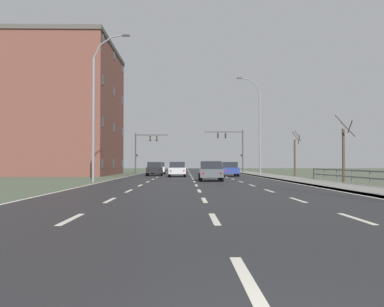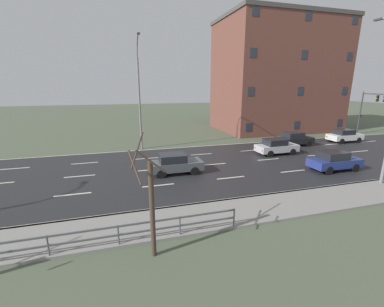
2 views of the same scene
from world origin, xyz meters
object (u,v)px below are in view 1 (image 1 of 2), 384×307
traffic_signal_right (233,143)px  car_near_left (211,171)px  car_near_right (229,169)px  car_mid_centre (155,169)px  brick_building (68,110)px  street_lamp_midground (258,128)px  street_lamp_left_bank (96,110)px  traffic_signal_left (144,146)px  car_far_left (177,169)px  car_far_right (158,168)px

traffic_signal_right → car_near_left: (-5.16, -29.21, -3.60)m
traffic_signal_right → car_near_right: bearing=-98.0°
traffic_signal_right → car_near_right: size_ratio=1.55×
car_mid_centre → brick_building: 14.05m
car_near_left → brick_building: (-16.64, 19.56, 7.25)m
car_mid_centre → brick_building: (-11.15, 4.54, 7.25)m
street_lamp_midground → traffic_signal_right: 16.13m
car_near_right → brick_building: (-19.44, 7.11, 7.25)m
street_lamp_left_bank → car_mid_centre: street_lamp_left_bank is taller
traffic_signal_right → car_near_right: 17.30m
car_near_left → street_lamp_midground: bearing=65.5°
street_lamp_left_bank → traffic_signal_right: (13.91, 30.91, -1.05)m
traffic_signal_left → car_far_left: traffic_signal_left is taller
street_lamp_left_bank → car_mid_centre: size_ratio=2.70×
car_mid_centre → brick_building: size_ratio=0.24×
traffic_signal_right → car_far_right: bearing=-146.6°
street_lamp_left_bank → car_mid_centre: bearing=79.0°
traffic_signal_left → car_near_left: size_ratio=1.42×
car_far_right → brick_building: bearing=-166.9°
street_lamp_midground → car_near_right: street_lamp_midground is taller
car_mid_centre → car_far_left: same height
street_lamp_left_bank → traffic_signal_right: size_ratio=1.76×
car_near_left → brick_building: size_ratio=0.24×
car_far_left → car_near_left: same height
traffic_signal_left → car_far_right: traffic_signal_left is taller
traffic_signal_left → car_mid_centre: size_ratio=1.41×
brick_building → car_far_left: bearing=-32.1°
car_far_left → traffic_signal_right: bearing=65.2°
traffic_signal_left → car_near_left: traffic_signal_left is taller
traffic_signal_right → car_near_right: traffic_signal_right is taller
street_lamp_left_bank → traffic_signal_left: size_ratio=1.92×
street_lamp_midground → car_mid_centre: 12.60m
car_far_left → brick_building: 17.82m
traffic_signal_right → traffic_signal_left: (-13.20, -0.84, -0.39)m
traffic_signal_right → traffic_signal_left: bearing=-176.4°
street_lamp_midground → car_far_right: 15.40m
brick_building → street_lamp_midground: bearing=-15.8°
street_lamp_left_bank → car_mid_centre: 17.65m
car_near_right → traffic_signal_left: bearing=124.1°
car_far_right → traffic_signal_right: bearing=33.3°
traffic_signal_left → brick_building: (-8.60, -8.82, 4.04)m
car_far_right → car_near_right: (8.30, -9.73, 0.00)m
traffic_signal_left → car_far_right: bearing=-67.7°
car_far_right → brick_building: 13.55m
traffic_signal_left → brick_building: bearing=-134.3°
street_lamp_midground → car_near_left: bearing=-114.9°
street_lamp_left_bank → car_near_left: bearing=11.0°
street_lamp_midground → street_lamp_left_bank: size_ratio=0.98×
traffic_signal_right → brick_building: 24.12m
street_lamp_left_bank → car_far_right: street_lamp_left_bank is taller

